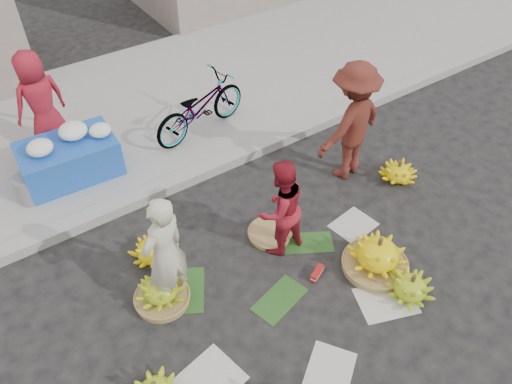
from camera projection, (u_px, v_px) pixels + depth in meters
ground at (276, 284)px, 5.89m from camera, size 80.00×80.00×0.00m
curb at (187, 177)px, 7.17m from camera, size 40.00×0.25×0.15m
sidewalk at (129, 111)px, 8.46m from camera, size 40.00×4.00×0.12m
newspaper_scatter at (320, 333)px, 5.40m from camera, size 3.20×1.80×0.00m
banana_leaves at (260, 276)px, 5.97m from camera, size 2.00×1.00×0.00m
banana_bunch_3 at (411, 286)px, 5.69m from camera, size 0.58×0.58×0.34m
banana_bunch_4 at (377, 255)px, 5.91m from camera, size 0.86×0.86×0.52m
banana_bunch_5 at (398, 172)px, 7.16m from camera, size 0.65×0.65×0.33m
banana_bunch_6 at (161, 291)px, 5.59m from camera, size 0.62×0.62×0.43m
banana_bunch_7 at (153, 249)px, 6.08m from camera, size 0.69×0.69×0.35m
basket_spare at (270, 234)px, 6.43m from camera, size 0.68×0.68×0.06m
incense_stack at (317, 273)px, 5.94m from camera, size 0.24×0.16×0.09m
vendor_cream at (165, 254)px, 5.24m from camera, size 0.65×0.53×1.53m
vendor_red at (280, 209)px, 5.86m from camera, size 0.68×0.55×1.34m
man_striped at (352, 122)px, 6.78m from camera, size 1.23×0.83×1.77m
flower_table at (70, 156)px, 6.96m from camera, size 1.33×0.87×0.75m
grey_bucket at (29, 188)px, 6.65m from camera, size 0.34×0.34×0.38m
flower_vendor at (40, 102)px, 7.14m from camera, size 0.84×0.64×1.54m
bicycle at (200, 107)px, 7.63m from camera, size 0.94×1.79×0.90m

